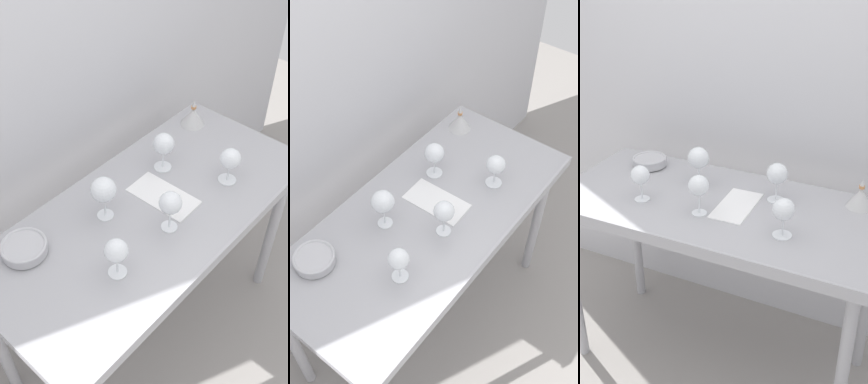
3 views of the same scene
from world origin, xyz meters
TOP-DOWN VIEW (x-y plane):
  - ground_plane at (0.00, 0.00)m, footprint 6.00×6.00m
  - back_wall at (0.00, 0.49)m, footprint 3.80×0.04m
  - steel_counter at (0.00, -0.01)m, footprint 1.40×0.65m
  - wine_glass_near_center at (-0.03, -0.12)m, footprint 0.08×0.08m
  - wine_glass_near_left at (-0.30, -0.12)m, footprint 0.08×0.08m
  - wine_glass_near_right at (0.33, -0.13)m, footprint 0.08×0.08m
  - wine_glass_far_right at (0.22, 0.12)m, footprint 0.09×0.09m
  - wine_glass_far_left at (-0.14, 0.10)m, footprint 0.09×0.09m
  - tasting_sheet_upper at (0.08, 0.01)m, footprint 0.15×0.28m
  - tasting_bowl at (-0.46, 0.18)m, footprint 0.16×0.16m
  - decanter_funnel at (0.55, 0.22)m, footprint 0.11×0.11m

SIDE VIEW (x-z plane):
  - ground_plane at x=0.00m, z-range 0.00..0.00m
  - steel_counter at x=0.00m, z-range 0.34..1.24m
  - tasting_sheet_upper at x=0.08m, z-range 0.90..0.90m
  - tasting_bowl at x=-0.46m, z-range 0.90..0.95m
  - decanter_funnel at x=0.55m, z-range 0.88..1.01m
  - wine_glass_near_right at x=0.33m, z-range 0.93..1.09m
  - wine_glass_near_left at x=-0.30m, z-range 0.93..1.09m
  - wine_glass_far_right at x=0.22m, z-range 0.94..1.11m
  - wine_glass_near_center at x=-0.03m, z-range 0.94..1.11m
  - wine_glass_far_left at x=-0.14m, z-range 0.94..1.12m
  - back_wall at x=0.00m, z-range 0.00..2.60m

